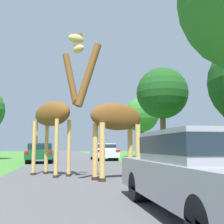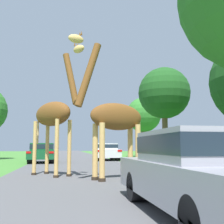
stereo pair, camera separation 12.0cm
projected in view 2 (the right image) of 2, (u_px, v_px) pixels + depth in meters
name	position (u px, v px, depth m)	size (l,w,h in m)	color
road	(74.00, 158.00, 28.69)	(6.70, 120.00, 0.00)	#4C4C4F
giraffe_near_road	(114.00, 118.00, 10.05)	(2.94, 1.50, 5.12)	tan
giraffe_companion	(54.00, 114.00, 11.41)	(2.18, 2.61, 5.17)	tan
car_lead_maroon	(203.00, 170.00, 4.72)	(1.89, 4.81, 1.41)	gray
car_queue_right	(106.00, 151.00, 24.59)	(1.98, 4.45, 1.44)	silver
car_queue_left	(42.00, 152.00, 20.57)	(1.79, 3.98, 1.41)	#144C28
tree_left_edge	(144.00, 115.00, 32.75)	(4.05, 4.05, 6.90)	brown
tree_far_right	(164.00, 94.00, 22.99)	(4.22, 4.22, 7.64)	brown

